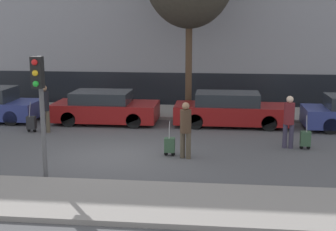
# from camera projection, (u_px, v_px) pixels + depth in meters

# --- Properties ---
(ground_plane) EXTENTS (80.00, 80.00, 0.00)m
(ground_plane) POSITION_uv_depth(u_px,v_px,m) (117.00, 156.00, 14.47)
(ground_plane) COLOR #4C4C4F
(sidewalk_near) EXTENTS (28.00, 2.50, 0.12)m
(sidewalk_near) POSITION_uv_depth(u_px,v_px,m) (81.00, 199.00, 10.81)
(sidewalk_near) COLOR gray
(sidewalk_near) RESTS_ON ground_plane
(sidewalk_far) EXTENTS (28.00, 3.00, 0.12)m
(sidewalk_far) POSITION_uv_depth(u_px,v_px,m) (150.00, 111.00, 21.28)
(sidewalk_far) COLOR gray
(sidewalk_far) RESTS_ON ground_plane
(parked_car_1) EXTENTS (4.20, 1.91, 1.31)m
(parked_car_1) POSITION_uv_depth(u_px,v_px,m) (105.00, 108.00, 19.05)
(parked_car_1) COLOR maroon
(parked_car_1) RESTS_ON ground_plane
(parked_car_2) EXTENTS (4.51, 1.72, 1.34)m
(parked_car_2) POSITION_uv_depth(u_px,v_px,m) (231.00, 110.00, 18.55)
(parked_car_2) COLOR maroon
(parked_car_2) RESTS_ON ground_plane
(pedestrian_left) EXTENTS (0.35, 0.34, 1.79)m
(pedestrian_left) POSITION_uv_depth(u_px,v_px,m) (45.00, 106.00, 17.34)
(pedestrian_left) COLOR #4C4233
(pedestrian_left) RESTS_ON ground_plane
(trolley_left) EXTENTS (0.34, 0.29, 1.14)m
(trolley_left) POSITION_uv_depth(u_px,v_px,m) (31.00, 123.00, 17.53)
(trolley_left) COLOR #262628
(trolley_left) RESTS_ON ground_plane
(pedestrian_center) EXTENTS (0.34, 0.34, 1.73)m
(pedestrian_center) POSITION_uv_depth(u_px,v_px,m) (186.00, 127.00, 14.05)
(pedestrian_center) COLOR #4C4233
(pedestrian_center) RESTS_ON ground_plane
(trolley_center) EXTENTS (0.34, 0.29, 1.11)m
(trolley_center) POSITION_uv_depth(u_px,v_px,m) (170.00, 145.00, 14.44)
(trolley_center) COLOR #335138
(trolley_center) RESTS_ON ground_plane
(pedestrian_right) EXTENTS (0.35, 0.34, 1.74)m
(pedestrian_right) POSITION_uv_depth(u_px,v_px,m) (289.00, 119.00, 15.19)
(pedestrian_right) COLOR #383347
(pedestrian_right) RESTS_ON ground_plane
(trolley_right) EXTENTS (0.34, 0.29, 1.13)m
(trolley_right) POSITION_uv_depth(u_px,v_px,m) (305.00, 139.00, 15.18)
(trolley_right) COLOR #335138
(trolley_right) RESTS_ON ground_plane
(traffic_light) EXTENTS (0.28, 0.47, 3.24)m
(traffic_light) POSITION_uv_depth(u_px,v_px,m) (39.00, 92.00, 11.86)
(traffic_light) COLOR #515154
(traffic_light) RESTS_ON ground_plane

